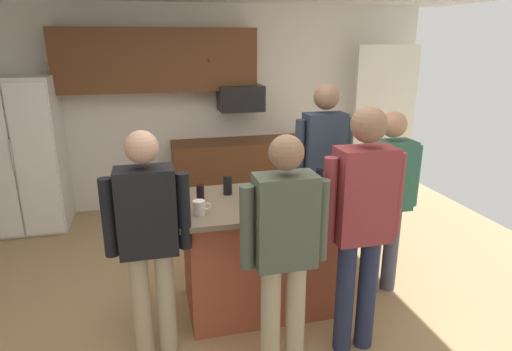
{
  "coord_description": "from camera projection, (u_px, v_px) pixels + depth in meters",
  "views": [
    {
      "loc": [
        -0.56,
        -2.99,
        2.15
      ],
      "look_at": [
        0.3,
        0.46,
        1.05
      ],
      "focal_mm": 30.65,
      "sensor_mm": 36.0,
      "label": 1
    }
  ],
  "objects": [
    {
      "name": "glass_stout_tall",
      "position": [
        200.0,
        193.0,
        3.4
      ],
      "size": [
        0.06,
        0.06,
        0.13
      ],
      "color": "black",
      "rests_on": "kitchen_island"
    },
    {
      "name": "microwave_over_range",
      "position": [
        240.0,
        98.0,
        5.56
      ],
      "size": [
        0.56,
        0.4,
        0.32
      ],
      "primitive_type": "cube",
      "color": "black"
    },
    {
      "name": "glass_dark_ale",
      "position": [
        319.0,
        177.0,
        3.79
      ],
      "size": [
        0.07,
        0.07,
        0.14
      ],
      "color": "black",
      "rests_on": "kitchen_island"
    },
    {
      "name": "cabinet_run_upper",
      "position": [
        158.0,
        60.0,
        5.29
      ],
      "size": [
        2.4,
        0.38,
        0.75
      ],
      "color": "brown"
    },
    {
      "name": "glass_short_whisky",
      "position": [
        228.0,
        185.0,
        3.55
      ],
      "size": [
        0.07,
        0.07,
        0.15
      ],
      "color": "black",
      "rests_on": "kitchen_island"
    },
    {
      "name": "kitchen_island",
      "position": [
        265.0,
        252.0,
        3.61
      ],
      "size": [
        1.42,
        0.87,
        0.95
      ],
      "color": "#9E4C33",
      "rests_on": "ground"
    },
    {
      "name": "refrigerator",
      "position": [
        22.0,
        155.0,
        5.02
      ],
      "size": [
        0.87,
        0.76,
        1.78
      ],
      "color": "white",
      "rests_on": "ground"
    },
    {
      "name": "person_guest_left",
      "position": [
        148.0,
        233.0,
        2.9
      ],
      "size": [
        0.57,
        0.22,
        1.62
      ],
      "rotation": [
        0.0,
        0.0,
        0.41
      ],
      "color": "tan",
      "rests_on": "ground"
    },
    {
      "name": "french_door_window_panel",
      "position": [
        384.0,
        120.0,
        6.03
      ],
      "size": [
        0.9,
        0.06,
        2.0
      ],
      "primitive_type": "cube",
      "color": "white",
      "rests_on": "ground"
    },
    {
      "name": "back_wall",
      "position": [
        191.0,
        108.0,
        5.75
      ],
      "size": [
        6.4,
        0.1,
        2.6
      ],
      "primitive_type": "cube",
      "color": "white",
      "rests_on": "ground"
    },
    {
      "name": "cabinet_run_lower",
      "position": [
        242.0,
        173.0,
        5.84
      ],
      "size": [
        1.8,
        0.63,
        0.9
      ],
      "color": "brown",
      "rests_on": "ground"
    },
    {
      "name": "floor",
      "position": [
        234.0,
        318.0,
        3.54
      ],
      "size": [
        7.04,
        7.04,
        0.0
      ],
      "primitive_type": "plane",
      "color": "tan",
      "rests_on": "ground"
    },
    {
      "name": "person_host_foreground",
      "position": [
        387.0,
        193.0,
        3.68
      ],
      "size": [
        0.57,
        0.22,
        1.61
      ],
      "rotation": [
        0.0,
        0.0,
        3.1
      ],
      "color": "#4C5166",
      "rests_on": "ground"
    },
    {
      "name": "serving_tray",
      "position": [
        279.0,
        195.0,
        3.48
      ],
      "size": [
        0.44,
        0.3,
        0.04
      ],
      "color": "#B7B7BC",
      "rests_on": "kitchen_island"
    },
    {
      "name": "person_elder_center",
      "position": [
        284.0,
        243.0,
        2.73
      ],
      "size": [
        0.57,
        0.22,
        1.63
      ],
      "rotation": [
        0.0,
        0.0,
        1.46
      ],
      "color": "tan",
      "rests_on": "ground"
    },
    {
      "name": "tumbler_amber",
      "position": [
        334.0,
        192.0,
        3.42
      ],
      "size": [
        0.06,
        0.06,
        0.14
      ],
      "color": "black",
      "rests_on": "kitchen_island"
    },
    {
      "name": "person_guest_right",
      "position": [
        362.0,
        217.0,
        2.91
      ],
      "size": [
        0.57,
        0.23,
        1.76
      ],
      "rotation": [
        0.0,
        0.0,
        2.17
      ],
      "color": "#232D4C",
      "rests_on": "ground"
    },
    {
      "name": "mug_blue_stoneware",
      "position": [
        246.0,
        198.0,
        3.34
      ],
      "size": [
        0.13,
        0.09,
        0.11
      ],
      "color": "white",
      "rests_on": "kitchen_island"
    },
    {
      "name": "person_guest_by_door",
      "position": [
        323.0,
        163.0,
        4.14
      ],
      "size": [
        0.57,
        0.23,
        1.78
      ],
      "rotation": [
        0.0,
        0.0,
        -2.47
      ],
      "color": "#232D4C",
      "rests_on": "ground"
    },
    {
      "name": "mug_ceramic_white",
      "position": [
        199.0,
        207.0,
        3.15
      ],
      "size": [
        0.13,
        0.09,
        0.1
      ],
      "color": "white",
      "rests_on": "kitchen_island"
    }
  ]
}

